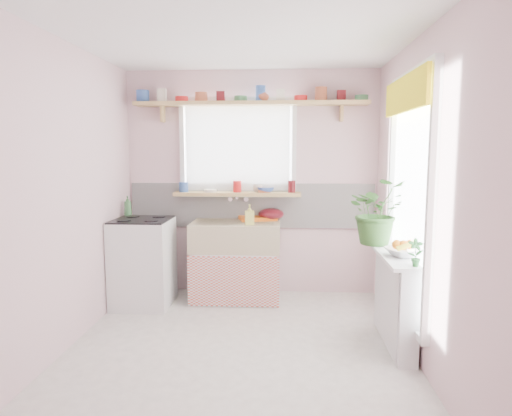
{
  "coord_description": "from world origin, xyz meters",
  "views": [
    {
      "loc": [
        0.37,
        -3.52,
        1.63
      ],
      "look_at": [
        0.12,
        0.55,
        1.1
      ],
      "focal_mm": 32.0,
      "sensor_mm": 36.0,
      "label": 1
    }
  ],
  "objects": [
    {
      "name": "cooker",
      "position": [
        -1.1,
        1.05,
        0.46
      ],
      "size": [
        0.58,
        0.58,
        0.93
      ],
      "color": "white",
      "rests_on": "ground"
    },
    {
      "name": "herb_pot",
      "position": [
        1.33,
        -0.2,
        0.88
      ],
      "size": [
        0.12,
        0.08,
        0.21
      ],
      "primitive_type": "imported",
      "rotation": [
        0.0,
        0.0,
        -0.07
      ],
      "color": "#2C6E30",
      "rests_on": "radiator_ledge"
    },
    {
      "name": "windowsill",
      "position": [
        -0.15,
        1.48,
        1.14
      ],
      "size": [
        1.4,
        0.22,
        0.04
      ],
      "primitive_type": "cube",
      "color": "tan",
      "rests_on": "room"
    },
    {
      "name": "room",
      "position": [
        0.66,
        0.86,
        1.37
      ],
      "size": [
        3.2,
        3.2,
        3.2
      ],
      "color": "white",
      "rests_on": "ground"
    },
    {
      "name": "jade_plant",
      "position": [
        1.21,
        0.6,
        1.08
      ],
      "size": [
        0.59,
        0.53,
        0.6
      ],
      "primitive_type": "imported",
      "rotation": [
        0.0,
        0.0,
        0.11
      ],
      "color": "#315F26",
      "rests_on": "radiator_ledge"
    },
    {
      "name": "sink_unit",
      "position": [
        -0.15,
        1.29,
        0.43
      ],
      "size": [
        0.95,
        0.65,
        1.11
      ],
      "color": "white",
      "rests_on": "ground"
    },
    {
      "name": "soap_bottle_sink",
      "position": [
        0.01,
        1.17,
        0.95
      ],
      "size": [
        0.1,
        0.11,
        0.21
      ],
      "primitive_type": "imported",
      "rotation": [
        0.0,
        0.0,
        0.11
      ],
      "color": "#D2D05D",
      "rests_on": "sink_unit"
    },
    {
      "name": "pine_shelf",
      "position": [
        0.0,
        1.47,
        2.12
      ],
      "size": [
        2.52,
        0.24,
        0.04
      ],
      "primitive_type": "cube",
      "color": "tan",
      "rests_on": "room"
    },
    {
      "name": "sill_crockery",
      "position": [
        -0.15,
        1.48,
        1.22
      ],
      "size": [
        1.35,
        0.11,
        0.12
      ],
      "color": "#3359A5",
      "rests_on": "windowsill"
    },
    {
      "name": "colander",
      "position": [
        0.22,
        1.5,
        0.91
      ],
      "size": [
        0.34,
        0.34,
        0.13
      ],
      "primitive_type": "ellipsoid",
      "rotation": [
        0.0,
        0.0,
        -0.2
      ],
      "color": "#580F19",
      "rests_on": "sink_unit"
    },
    {
      "name": "sill_cup",
      "position": [
        0.07,
        1.54,
        1.2
      ],
      "size": [
        0.13,
        0.13,
        0.09
      ],
      "primitive_type": "imported",
      "rotation": [
        0.0,
        0.0,
        -0.18
      ],
      "color": "beige",
      "rests_on": "windowsill"
    },
    {
      "name": "fruit",
      "position": [
        1.34,
        0.13,
        0.87
      ],
      "size": [
        0.2,
        0.14,
        0.1
      ],
      "color": "orange",
      "rests_on": "fruit_bowl"
    },
    {
      "name": "shelf_vase",
      "position": [
        0.13,
        1.46,
        2.21
      ],
      "size": [
        0.16,
        0.16,
        0.13
      ],
      "primitive_type": "imported",
      "rotation": [
        0.0,
        0.0,
        -0.25
      ],
      "color": "#A04A31",
      "rests_on": "pine_shelf"
    },
    {
      "name": "fruit_bowl",
      "position": [
        1.33,
        0.13,
        0.81
      ],
      "size": [
        0.36,
        0.36,
        0.07
      ],
      "primitive_type": "imported",
      "rotation": [
        0.0,
        0.0,
        0.37
      ],
      "color": "silver",
      "rests_on": "radiator_ledge"
    },
    {
      "name": "sill_bowl",
      "position": [
        0.16,
        1.48,
        1.19
      ],
      "size": [
        0.22,
        0.22,
        0.06
      ],
      "primitive_type": "imported",
      "rotation": [
        0.0,
        0.0,
        0.3
      ],
      "color": "#3455A9",
      "rests_on": "windowsill"
    },
    {
      "name": "radiator_ledge",
      "position": [
        1.3,
        0.2,
        0.4
      ],
      "size": [
        0.22,
        0.95,
        0.78
      ],
      "color": "white",
      "rests_on": "ground"
    },
    {
      "name": "dish_tray",
      "position": [
        0.07,
        1.5,
        0.87
      ],
      "size": [
        0.46,
        0.38,
        0.04
      ],
      "primitive_type": "cube",
      "rotation": [
        0.0,
        0.0,
        0.25
      ],
      "color": "orange",
      "rests_on": "sink_unit"
    },
    {
      "name": "cooker_bottle",
      "position": [
        -1.32,
        1.27,
        1.02
      ],
      "size": [
        0.1,
        0.11,
        0.22
      ],
      "primitive_type": "imported",
      "rotation": [
        0.0,
        0.0,
        0.3
      ],
      "color": "#39723F",
      "rests_on": "cooker"
    },
    {
      "name": "shelf_crockery",
      "position": [
        -0.04,
        1.47,
        2.19
      ],
      "size": [
        2.47,
        0.11,
        0.12
      ],
      "color": "#3359A5",
      "rests_on": "pine_shelf"
    }
  ]
}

